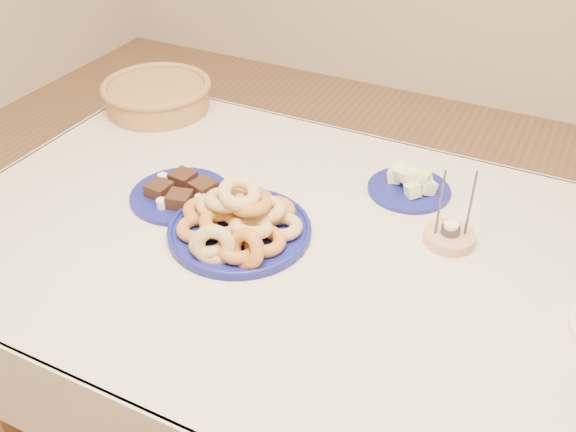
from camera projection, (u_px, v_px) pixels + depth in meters
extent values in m
cylinder|color=brown|center=(168.00, 210.00, 2.26)|extent=(0.06, 0.06, 0.72)
cube|color=beige|center=(298.00, 243.00, 1.50)|extent=(1.70, 1.10, 0.02)
cube|color=beige|center=(375.00, 177.00, 1.97)|extent=(1.70, 0.01, 0.28)
cube|color=beige|center=(37.00, 197.00, 1.88)|extent=(0.01, 1.10, 0.28)
cylinder|color=navy|center=(240.00, 231.00, 1.50)|extent=(0.39, 0.39, 0.02)
torus|color=navy|center=(240.00, 228.00, 1.50)|extent=(0.39, 0.39, 0.01)
torus|color=#B28B4A|center=(282.00, 227.00, 1.48)|extent=(0.14, 0.14, 0.03)
torus|color=#985922|center=(275.00, 210.00, 1.53)|extent=(0.13, 0.14, 0.04)
torus|color=#985922|center=(254.00, 201.00, 1.56)|extent=(0.14, 0.14, 0.04)
torus|color=#B28B4A|center=(228.00, 202.00, 1.56)|extent=(0.13, 0.13, 0.04)
torus|color=#985922|center=(203.00, 211.00, 1.53)|extent=(0.14, 0.13, 0.04)
torus|color=#985922|center=(197.00, 228.00, 1.47)|extent=(0.14, 0.14, 0.04)
torus|color=#B28B4A|center=(210.00, 243.00, 1.43)|extent=(0.14, 0.14, 0.04)
torus|color=#985922|center=(238.00, 249.00, 1.41)|extent=(0.14, 0.14, 0.04)
torus|color=#985922|center=(265.00, 241.00, 1.43)|extent=(0.13, 0.14, 0.04)
torus|color=#B28B4A|center=(265.00, 210.00, 1.48)|extent=(0.13, 0.13, 0.04)
torus|color=#985922|center=(243.00, 198.00, 1.52)|extent=(0.13, 0.13, 0.05)
torus|color=#B28B4A|center=(217.00, 207.00, 1.49)|extent=(0.14, 0.14, 0.05)
torus|color=#985922|center=(221.00, 223.00, 1.44)|extent=(0.11, 0.11, 0.05)
torus|color=#B28B4A|center=(251.00, 227.00, 1.43)|extent=(0.11, 0.11, 0.06)
torus|color=#985922|center=(251.00, 204.00, 1.45)|extent=(0.14, 0.14, 0.05)
torus|color=#B28B4A|center=(226.00, 200.00, 1.46)|extent=(0.11, 0.11, 0.05)
torus|color=#B28B4A|center=(239.00, 193.00, 1.43)|extent=(0.14, 0.14, 0.06)
torus|color=#B28B4A|center=(214.00, 246.00, 1.40)|extent=(0.11, 0.09, 0.10)
torus|color=#985922|center=(246.00, 249.00, 1.39)|extent=(0.11, 0.09, 0.10)
cylinder|color=navy|center=(409.00, 190.00, 1.65)|extent=(0.28, 0.28, 0.01)
cube|color=#CEE691|center=(399.00, 171.00, 1.68)|extent=(0.05, 0.05, 0.04)
cube|color=#CEE691|center=(410.00, 175.00, 1.62)|extent=(0.04, 0.04, 0.04)
cube|color=#CEE691|center=(413.00, 190.00, 1.61)|extent=(0.05, 0.05, 0.04)
cube|color=#CEE691|center=(426.00, 179.00, 1.65)|extent=(0.05, 0.05, 0.05)
cube|color=#CEE691|center=(410.00, 176.00, 1.62)|extent=(0.04, 0.04, 0.04)
cube|color=#CEE691|center=(409.00, 170.00, 1.64)|extent=(0.05, 0.05, 0.04)
cube|color=#CEE691|center=(402.00, 173.00, 1.63)|extent=(0.04, 0.05, 0.04)
cube|color=#CEE691|center=(395.00, 176.00, 1.67)|extent=(0.04, 0.04, 0.04)
cube|color=#CEE691|center=(421.00, 177.00, 1.62)|extent=(0.04, 0.04, 0.04)
cube|color=#CEE691|center=(428.00, 187.00, 1.62)|extent=(0.05, 0.05, 0.04)
cylinder|color=navy|center=(181.00, 195.00, 1.63)|extent=(0.27, 0.27, 0.01)
cube|color=black|center=(159.00, 189.00, 1.61)|extent=(0.06, 0.06, 0.03)
cube|color=black|center=(179.00, 199.00, 1.58)|extent=(0.07, 0.07, 0.03)
cube|color=black|center=(183.00, 178.00, 1.65)|extent=(0.06, 0.06, 0.03)
cube|color=black|center=(203.00, 188.00, 1.62)|extent=(0.07, 0.07, 0.03)
cylinder|color=white|center=(163.00, 178.00, 1.66)|extent=(0.03, 0.03, 0.02)
cylinder|color=white|center=(162.00, 204.00, 1.57)|extent=(0.03, 0.03, 0.02)
cylinder|color=white|center=(200.00, 200.00, 1.58)|extent=(0.03, 0.03, 0.02)
cylinder|color=brown|center=(158.00, 98.00, 2.02)|extent=(0.43, 0.43, 0.08)
torus|color=brown|center=(156.00, 85.00, 2.00)|extent=(0.46, 0.46, 0.02)
cylinder|color=tan|center=(449.00, 238.00, 1.48)|extent=(0.15, 0.15, 0.03)
cylinder|color=#3F3F44|center=(450.00, 230.00, 1.46)|extent=(0.06, 0.06, 0.02)
cylinder|color=white|center=(451.00, 225.00, 1.45)|extent=(0.04, 0.04, 0.01)
cylinder|color=#3F3F44|center=(440.00, 203.00, 1.42)|extent=(0.01, 0.01, 0.17)
cylinder|color=#3F3F44|center=(471.00, 204.00, 1.42)|extent=(0.01, 0.01, 0.17)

